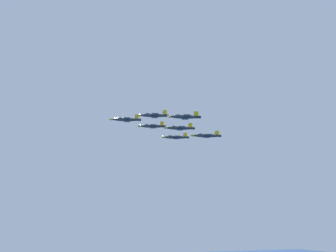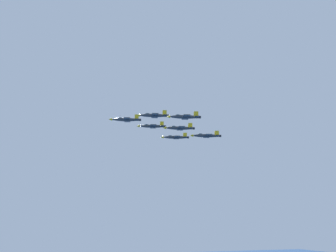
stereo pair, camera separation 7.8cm
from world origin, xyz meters
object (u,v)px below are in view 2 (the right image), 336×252
at_px(jet_left_wingman, 153,115).
at_px(jet_right_wingman, 152,126).
at_px(jet_right_outer, 175,137).
at_px(jet_lead, 126,119).
at_px(jet_slot_rear, 179,128).
at_px(jet_left_outer, 184,117).
at_px(jet_trailing, 206,136).

distance_m(jet_left_wingman, jet_right_wingman, 27.47).
bearing_deg(jet_right_outer, jet_lead, 41.27).
bearing_deg(jet_right_wingman, jet_slot_rear, 140.20).
xyz_separation_m(jet_left_wingman, jet_left_outer, (-17.53, -11.94, -3.97)).
distance_m(jet_left_outer, jet_slot_rear, 27.47).
bearing_deg(jet_left_wingman, jet_right_wingman, -89.90).
distance_m(jet_left_wingman, jet_slot_rear, 21.60).
relative_size(jet_right_outer, jet_slot_rear, 0.97).
height_order(jet_lead, jet_left_outer, jet_lead).
bearing_deg(jet_lead, jet_left_outer, 139.68).
bearing_deg(jet_left_outer, jet_right_wingman, -68.49).
distance_m(jet_right_outer, jet_slot_rear, 27.47).
bearing_deg(jet_right_wingman, jet_left_wingman, 90.57).
height_order(jet_lead, jet_right_wingman, jet_lead).
relative_size(jet_right_wingman, jet_slot_rear, 0.96).
bearing_deg(jet_trailing, jet_right_outer, -59.78).
relative_size(jet_lead, jet_trailing, 1.02).
bearing_deg(jet_trailing, jet_right_wingman, -23.27).
distance_m(jet_right_wingman, jet_slot_rear, 21.58).
distance_m(jet_right_outer, jet_trailing, 32.16).
xyz_separation_m(jet_right_wingman, jet_left_outer, (-44.02, -4.65, -3.89)).
xyz_separation_m(jet_left_outer, jet_slot_rear, (26.49, -7.29, -0.11)).
distance_m(jet_right_wingman, jet_trailing, 36.12).
relative_size(jet_left_outer, jet_slot_rear, 0.96).
distance_m(jet_left_wingman, jet_trailing, 36.14).
distance_m(jet_slot_rear, jet_trailing, 16.77).
bearing_deg(jet_left_outer, jet_lead, -40.27).
relative_size(jet_left_wingman, jet_right_wingman, 1.00).
xyz_separation_m(jet_lead, jet_right_wingman, (8.96, -19.23, -0.72)).
bearing_deg(jet_trailing, jet_left_outer, 59.29).
distance_m(jet_lead, jet_slot_rear, 32.66).
xyz_separation_m(jet_right_wingman, jet_trailing, (-21.82, -27.52, -8.46)).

